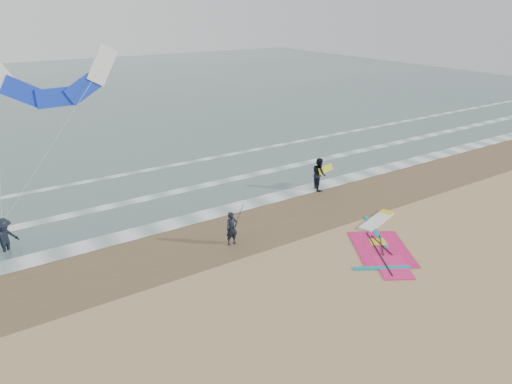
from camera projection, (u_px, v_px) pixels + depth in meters
ground at (348, 277)px, 18.26m from camera, size 120.00×120.00×0.00m
sea_water at (73, 94)px, 55.54m from camera, size 120.00×80.00×0.02m
wet_sand_band at (265, 221)px, 22.92m from camera, size 120.00×5.00×0.01m
foam_waterline at (222, 193)px, 26.36m from camera, size 120.00×9.15×0.02m
windsurf_rig at (381, 241)px, 20.97m from camera, size 5.61×5.31×0.13m
person_standing at (232, 229)px, 20.44m from camera, size 0.57×0.38×1.57m
person_walking at (319, 174)px, 26.53m from camera, size 0.99×1.12×1.93m
person_wading at (4, 232)px, 19.77m from camera, size 1.43×1.31×1.93m
held_pole at (237, 220)px, 20.46m from camera, size 0.17×0.86×1.82m
carried_kiteboard at (326, 169)px, 26.56m from camera, size 1.30×0.51×0.39m
surf_kite at (54, 83)px, 21.34m from camera, size 6.64×2.73×7.05m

